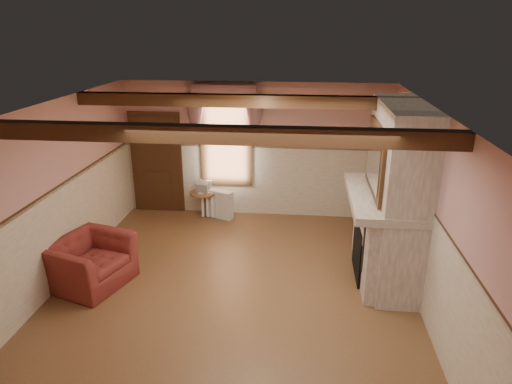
# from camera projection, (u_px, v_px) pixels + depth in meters

# --- Properties ---
(floor) EXTENTS (5.50, 6.00, 0.01)m
(floor) POSITION_uv_depth(u_px,v_px,m) (235.00, 287.00, 7.13)
(floor) COLOR brown
(floor) RESTS_ON ground
(ceiling) EXTENTS (5.50, 6.00, 0.01)m
(ceiling) POSITION_uv_depth(u_px,v_px,m) (231.00, 107.00, 6.16)
(ceiling) COLOR silver
(ceiling) RESTS_ON wall_back
(wall_back) EXTENTS (5.50, 0.02, 2.80)m
(wall_back) POSITION_uv_depth(u_px,v_px,m) (255.00, 150.00, 9.44)
(wall_back) COLOR tan
(wall_back) RESTS_ON floor
(wall_front) EXTENTS (5.50, 0.02, 2.80)m
(wall_front) POSITION_uv_depth(u_px,v_px,m) (179.00, 334.00, 3.84)
(wall_front) COLOR tan
(wall_front) RESTS_ON floor
(wall_left) EXTENTS (0.02, 6.00, 2.80)m
(wall_left) POSITION_uv_depth(u_px,v_px,m) (54.00, 196.00, 6.92)
(wall_left) COLOR tan
(wall_left) RESTS_ON floor
(wall_right) EXTENTS (0.02, 6.00, 2.80)m
(wall_right) POSITION_uv_depth(u_px,v_px,m) (427.00, 211.00, 6.37)
(wall_right) COLOR tan
(wall_right) RESTS_ON floor
(wainscot) EXTENTS (5.50, 6.00, 1.50)m
(wainscot) POSITION_uv_depth(u_px,v_px,m) (234.00, 243.00, 6.87)
(wainscot) COLOR beige
(wainscot) RESTS_ON floor
(chair_rail) EXTENTS (5.50, 6.00, 0.08)m
(chair_rail) POSITION_uv_depth(u_px,v_px,m) (233.00, 197.00, 6.61)
(chair_rail) COLOR black
(chair_rail) RESTS_ON wainscot
(firebox) EXTENTS (0.20, 0.95, 0.90)m
(firebox) POSITION_uv_depth(u_px,v_px,m) (363.00, 249.00, 7.33)
(firebox) COLOR black
(firebox) RESTS_ON floor
(armchair) EXTENTS (1.32, 1.42, 0.75)m
(armchair) POSITION_uv_depth(u_px,v_px,m) (90.00, 262.00, 7.09)
(armchair) COLOR maroon
(armchair) RESTS_ON floor
(side_table) EXTENTS (0.74, 0.74, 0.55)m
(side_table) POSITION_uv_depth(u_px,v_px,m) (204.00, 204.00, 9.66)
(side_table) COLOR brown
(side_table) RESTS_ON floor
(book_stack) EXTENTS (0.29, 0.35, 0.20)m
(book_stack) POSITION_uv_depth(u_px,v_px,m) (203.00, 187.00, 9.56)
(book_stack) COLOR #B7AD8C
(book_stack) RESTS_ON side_table
(radiator) EXTENTS (0.71, 0.44, 0.60)m
(radiator) POSITION_uv_depth(u_px,v_px,m) (217.00, 204.00, 9.62)
(radiator) COLOR silver
(radiator) RESTS_ON floor
(bowl) EXTENTS (0.36, 0.36, 0.09)m
(bowl) POSITION_uv_depth(u_px,v_px,m) (382.00, 186.00, 7.15)
(bowl) COLOR brown
(bowl) RESTS_ON mantel
(mantel_clock) EXTENTS (0.14, 0.24, 0.20)m
(mantel_clock) POSITION_uv_depth(u_px,v_px,m) (377.00, 172.00, 7.69)
(mantel_clock) COLOR black
(mantel_clock) RESTS_ON mantel
(oil_lamp) EXTENTS (0.11, 0.11, 0.28)m
(oil_lamp) POSITION_uv_depth(u_px,v_px,m) (382.00, 179.00, 7.19)
(oil_lamp) COLOR gold
(oil_lamp) RESTS_ON mantel
(candle_red) EXTENTS (0.06, 0.06, 0.16)m
(candle_red) POSITION_uv_depth(u_px,v_px,m) (389.00, 199.00, 6.54)
(candle_red) COLOR #A92D14
(candle_red) RESTS_ON mantel
(jar_yellow) EXTENTS (0.06, 0.06, 0.12)m
(jar_yellow) POSITION_uv_depth(u_px,v_px,m) (388.00, 197.00, 6.68)
(jar_yellow) COLOR yellow
(jar_yellow) RESTS_ON mantel
(fireplace) EXTENTS (0.85, 2.00, 2.80)m
(fireplace) POSITION_uv_depth(u_px,v_px,m) (396.00, 195.00, 6.96)
(fireplace) COLOR gray
(fireplace) RESTS_ON floor
(mantel) EXTENTS (1.05, 2.05, 0.12)m
(mantel) POSITION_uv_depth(u_px,v_px,m) (384.00, 197.00, 7.00)
(mantel) COLOR gray
(mantel) RESTS_ON fireplace
(overmantel_mirror) EXTENTS (0.06, 1.44, 1.04)m
(overmantel_mirror) POSITION_uv_depth(u_px,v_px,m) (375.00, 159.00, 6.80)
(overmantel_mirror) COLOR silver
(overmantel_mirror) RESTS_ON fireplace
(door) EXTENTS (1.10, 0.10, 2.10)m
(door) POSITION_uv_depth(u_px,v_px,m) (157.00, 164.00, 9.72)
(door) COLOR black
(door) RESTS_ON floor
(window) EXTENTS (1.06, 0.08, 2.02)m
(window) POSITION_uv_depth(u_px,v_px,m) (226.00, 138.00, 9.39)
(window) COLOR white
(window) RESTS_ON wall_back
(window_drapes) EXTENTS (1.30, 0.14, 1.40)m
(window_drapes) POSITION_uv_depth(u_px,v_px,m) (225.00, 110.00, 9.10)
(window_drapes) COLOR gray
(window_drapes) RESTS_ON wall_back
(ceiling_beam_front) EXTENTS (5.50, 0.18, 0.20)m
(ceiling_beam_front) POSITION_uv_depth(u_px,v_px,m) (215.00, 134.00, 5.08)
(ceiling_beam_front) COLOR black
(ceiling_beam_front) RESTS_ON ceiling
(ceiling_beam_back) EXTENTS (5.50, 0.18, 0.20)m
(ceiling_beam_back) POSITION_uv_depth(u_px,v_px,m) (243.00, 101.00, 7.31)
(ceiling_beam_back) COLOR black
(ceiling_beam_back) RESTS_ON ceiling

